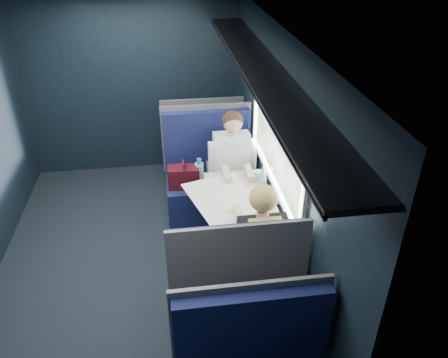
{
  "coord_description": "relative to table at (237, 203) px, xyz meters",
  "views": [
    {
      "loc": [
        0.41,
        -3.49,
        3.07
      ],
      "look_at": [
        0.9,
        0.0,
        0.95
      ],
      "focal_mm": 35.0,
      "sensor_mm": 36.0,
      "label": 1
    }
  ],
  "objects": [
    {
      "name": "table",
      "position": [
        0.0,
        0.0,
        0.0
      ],
      "size": [
        0.62,
        1.0,
        0.74
      ],
      "color": "#54565E",
      "rests_on": "ground"
    },
    {
      "name": "laptop",
      "position": [
        0.34,
        -0.04,
        0.14
      ],
      "size": [
        0.31,
        0.37,
        0.24
      ],
      "color": "silver",
      "rests_on": "table"
    },
    {
      "name": "seat_row_front",
      "position": [
        -0.18,
        1.8,
        -0.25
      ],
      "size": [
        1.04,
        0.51,
        1.16
      ],
      "color": "#0D113B",
      "rests_on": "ground"
    },
    {
      "name": "papers",
      "position": [
        -0.13,
        -0.03,
        0.08
      ],
      "size": [
        0.81,
        0.99,
        0.01
      ],
      "primitive_type": "cube",
      "rotation": [
        0.0,
        0.0,
        0.29
      ],
      "color": "white",
      "rests_on": "table"
    },
    {
      "name": "seat_bay_far",
      "position": [
        -0.18,
        -0.87,
        -0.25
      ],
      "size": [
        1.04,
        0.62,
        1.26
      ],
      "color": "#0D113B",
      "rests_on": "ground"
    },
    {
      "name": "seat_bay_near",
      "position": [
        -0.2,
        0.87,
        -0.24
      ],
      "size": [
        1.04,
        0.62,
        1.26
      ],
      "color": "#0D113B",
      "rests_on": "ground"
    },
    {
      "name": "ground",
      "position": [
        -1.03,
        0.0,
        -0.67
      ],
      "size": [
        2.8,
        4.2,
        0.01
      ],
      "primitive_type": "cube",
      "color": "black"
    },
    {
      "name": "bottle_small",
      "position": [
        0.3,
        0.18,
        0.17
      ],
      "size": [
        0.06,
        0.06,
        0.2
      ],
      "color": "silver",
      "rests_on": "table"
    },
    {
      "name": "cup",
      "position": [
        0.25,
        0.31,
        0.12
      ],
      "size": [
        0.07,
        0.07,
        0.08
      ],
      "primitive_type": "cylinder",
      "color": "white",
      "rests_on": "table"
    },
    {
      "name": "room_shell",
      "position": [
        -1.01,
        0.0,
        0.81
      ],
      "size": [
        3.0,
        4.4,
        2.4
      ],
      "color": "black",
      "rests_on": "ground"
    },
    {
      "name": "man",
      "position": [
        0.07,
        0.7,
        0.06
      ],
      "size": [
        0.53,
        0.56,
        1.32
      ],
      "color": "black",
      "rests_on": "ground"
    },
    {
      "name": "woman",
      "position": [
        0.07,
        -0.71,
        0.06
      ],
      "size": [
        0.53,
        0.56,
        1.32
      ],
      "color": "black",
      "rests_on": "ground"
    }
  ]
}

